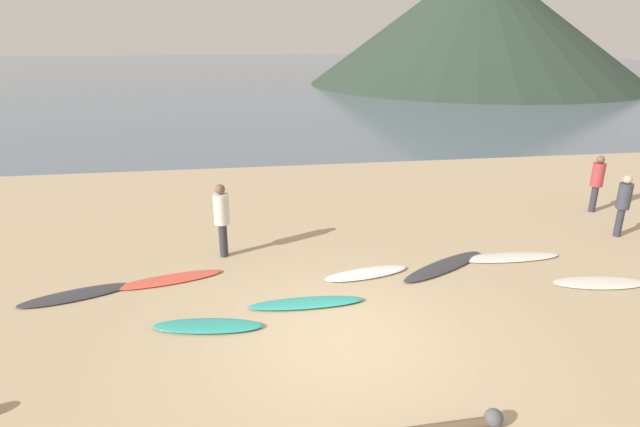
{
  "coord_description": "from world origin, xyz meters",
  "views": [
    {
      "loc": [
        -1.54,
        -7.54,
        5.0
      ],
      "look_at": [
        0.37,
        4.8,
        0.6
      ],
      "focal_mm": 29.28,
      "sensor_mm": 36.0,
      "label": 1
    }
  ],
  "objects_px": {
    "surfboard_2": "(208,326)",
    "surfboard_7": "(599,283)",
    "beach_rock_far": "(494,418)",
    "person_1": "(597,179)",
    "person_2": "(623,201)",
    "surfboard_5": "(444,266)",
    "surfboard_3": "(306,303)",
    "person_0": "(222,215)",
    "surfboard_4": "(366,273)",
    "surfboard_1": "(169,279)",
    "surfboard_6": "(508,257)",
    "surfboard_0": "(76,295)"
  },
  "relations": [
    {
      "from": "surfboard_7",
      "to": "beach_rock_far",
      "type": "height_order",
      "value": "beach_rock_far"
    },
    {
      "from": "surfboard_0",
      "to": "person_1",
      "type": "xyz_separation_m",
      "value": [
        13.44,
        3.14,
        0.95
      ]
    },
    {
      "from": "surfboard_5",
      "to": "person_2",
      "type": "relative_size",
      "value": 1.57
    },
    {
      "from": "surfboard_3",
      "to": "person_2",
      "type": "height_order",
      "value": "person_2"
    },
    {
      "from": "surfboard_5",
      "to": "surfboard_6",
      "type": "bearing_deg",
      "value": -21.66
    },
    {
      "from": "surfboard_4",
      "to": "surfboard_5",
      "type": "height_order",
      "value": "surfboard_4"
    },
    {
      "from": "surfboard_2",
      "to": "surfboard_7",
      "type": "bearing_deg",
      "value": 11.74
    },
    {
      "from": "surfboard_4",
      "to": "surfboard_6",
      "type": "xyz_separation_m",
      "value": [
        3.46,
        0.33,
        -0.01
      ]
    },
    {
      "from": "surfboard_7",
      "to": "beach_rock_far",
      "type": "bearing_deg",
      "value": -131.6
    },
    {
      "from": "person_1",
      "to": "surfboard_3",
      "type": "bearing_deg",
      "value": 162.34
    },
    {
      "from": "surfboard_5",
      "to": "person_2",
      "type": "height_order",
      "value": "person_2"
    },
    {
      "from": "surfboard_2",
      "to": "surfboard_3",
      "type": "height_order",
      "value": "surfboard_2"
    },
    {
      "from": "surfboard_3",
      "to": "surfboard_6",
      "type": "height_order",
      "value": "surfboard_3"
    },
    {
      "from": "person_0",
      "to": "surfboard_3",
      "type": "bearing_deg",
      "value": -67.42
    },
    {
      "from": "surfboard_1",
      "to": "surfboard_6",
      "type": "relative_size",
      "value": 0.92
    },
    {
      "from": "surfboard_5",
      "to": "person_0",
      "type": "xyz_separation_m",
      "value": [
        -4.84,
        1.4,
        0.99
      ]
    },
    {
      "from": "surfboard_3",
      "to": "person_0",
      "type": "xyz_separation_m",
      "value": [
        -1.6,
        2.59,
        0.98
      ]
    },
    {
      "from": "surfboard_2",
      "to": "beach_rock_far",
      "type": "xyz_separation_m",
      "value": [
        3.88,
        -3.05,
        0.08
      ]
    },
    {
      "from": "surfboard_5",
      "to": "person_1",
      "type": "xyz_separation_m",
      "value": [
        5.7,
        2.99,
        0.94
      ]
    },
    {
      "from": "surfboard_2",
      "to": "surfboard_4",
      "type": "bearing_deg",
      "value": 34.91
    },
    {
      "from": "surfboard_4",
      "to": "surfboard_6",
      "type": "distance_m",
      "value": 3.47
    },
    {
      "from": "surfboard_2",
      "to": "surfboard_5",
      "type": "relative_size",
      "value": 0.77
    },
    {
      "from": "surfboard_0",
      "to": "surfboard_2",
      "type": "bearing_deg",
      "value": -49.04
    },
    {
      "from": "surfboard_6",
      "to": "surfboard_5",
      "type": "bearing_deg",
      "value": -170.44
    },
    {
      "from": "surfboard_6",
      "to": "person_0",
      "type": "xyz_separation_m",
      "value": [
        -6.51,
        1.17,
        0.99
      ]
    },
    {
      "from": "surfboard_5",
      "to": "surfboard_6",
      "type": "distance_m",
      "value": 1.68
    },
    {
      "from": "surfboard_2",
      "to": "surfboard_5",
      "type": "distance_m",
      "value": 5.37
    },
    {
      "from": "surfboard_0",
      "to": "surfboard_4",
      "type": "relative_size",
      "value": 1.1
    },
    {
      "from": "surfboard_4",
      "to": "person_2",
      "type": "xyz_separation_m",
      "value": [
        6.91,
        1.23,
        0.9
      ]
    },
    {
      "from": "person_1",
      "to": "person_2",
      "type": "relative_size",
      "value": 1.03
    },
    {
      "from": "beach_rock_far",
      "to": "surfboard_6",
      "type": "bearing_deg",
      "value": 60.4
    },
    {
      "from": "surfboard_2",
      "to": "beach_rock_far",
      "type": "relative_size",
      "value": 7.77
    },
    {
      "from": "surfboard_0",
      "to": "surfboard_2",
      "type": "distance_m",
      "value": 3.1
    },
    {
      "from": "surfboard_0",
      "to": "surfboard_5",
      "type": "height_order",
      "value": "surfboard_5"
    },
    {
      "from": "surfboard_2",
      "to": "beach_rock_far",
      "type": "bearing_deg",
      "value": -29.83
    },
    {
      "from": "person_1",
      "to": "person_2",
      "type": "height_order",
      "value": "person_1"
    },
    {
      "from": "surfboard_5",
      "to": "person_1",
      "type": "distance_m",
      "value": 6.51
    },
    {
      "from": "surfboard_5",
      "to": "surfboard_1",
      "type": "bearing_deg",
      "value": 147.74
    },
    {
      "from": "surfboard_7",
      "to": "person_2",
      "type": "xyz_separation_m",
      "value": [
        2.2,
        2.39,
        0.91
      ]
    },
    {
      "from": "surfboard_0",
      "to": "surfboard_7",
      "type": "height_order",
      "value": "surfboard_7"
    },
    {
      "from": "surfboard_7",
      "to": "surfboard_2",
      "type": "bearing_deg",
      "value": -168.86
    },
    {
      "from": "person_2",
      "to": "person_0",
      "type": "bearing_deg",
      "value": 139.97
    },
    {
      "from": "surfboard_0",
      "to": "surfboard_5",
      "type": "xyz_separation_m",
      "value": [
        7.73,
        0.15,
        0.01
      ]
    },
    {
      "from": "person_1",
      "to": "person_0",
      "type": "bearing_deg",
      "value": 145.85
    },
    {
      "from": "person_2",
      "to": "beach_rock_far",
      "type": "xyz_separation_m",
      "value": [
        -6.3,
        -5.92,
        -0.83
      ]
    },
    {
      "from": "surfboard_2",
      "to": "person_0",
      "type": "bearing_deg",
      "value": 94.09
    },
    {
      "from": "surfboard_4",
      "to": "beach_rock_far",
      "type": "bearing_deg",
      "value": -93.7
    },
    {
      "from": "person_2",
      "to": "surfboard_6",
      "type": "bearing_deg",
      "value": 156.12
    },
    {
      "from": "surfboard_2",
      "to": "surfboard_3",
      "type": "xyz_separation_m",
      "value": [
        1.84,
        0.55,
        -0.0
      ]
    },
    {
      "from": "surfboard_1",
      "to": "surfboard_3",
      "type": "relative_size",
      "value": 1.0
    }
  ]
}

